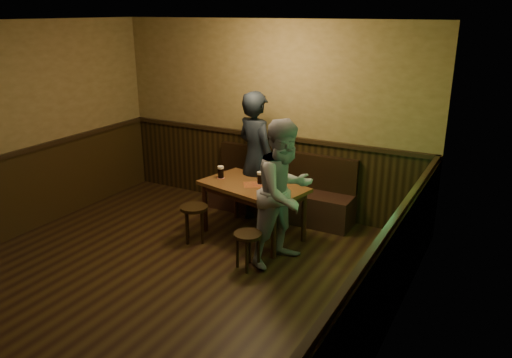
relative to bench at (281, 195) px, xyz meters
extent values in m
cube|color=black|center=(-0.34, -2.75, -0.32)|extent=(5.00, 6.00, 0.02)
cube|color=beige|center=(-0.34, -2.75, 2.50)|extent=(5.00, 6.00, 0.02)
cube|color=olive|center=(-0.34, 0.26, 1.09)|extent=(5.00, 0.02, 2.80)
cube|color=olive|center=(2.17, -2.75, 1.09)|extent=(0.02, 6.00, 2.80)
cube|color=black|center=(-0.34, 0.23, 0.24)|extent=(4.98, 0.04, 1.10)
cube|color=black|center=(2.14, -2.75, 0.24)|extent=(0.04, 5.98, 1.10)
cube|color=black|center=(-0.34, 0.20, 0.82)|extent=(4.98, 0.06, 0.06)
cube|color=black|center=(2.11, -2.75, 0.82)|extent=(0.06, 5.98, 0.06)
cube|color=black|center=(0.00, -0.04, -0.09)|extent=(2.20, 0.50, 0.45)
cube|color=black|center=(0.00, 0.16, 0.39)|extent=(2.20, 0.10, 0.50)
cube|color=#503216|center=(0.00, -0.84, 0.40)|extent=(1.51, 1.06, 0.05)
cube|color=black|center=(0.00, -0.84, 0.33)|extent=(1.37, 0.92, 0.08)
cube|color=maroon|center=(0.00, -0.84, 0.43)|extent=(0.35, 0.35, 0.00)
cylinder|color=black|center=(-0.66, -1.02, 0.03)|extent=(0.07, 0.07, 0.69)
cylinder|color=black|center=(-0.53, -0.40, 0.03)|extent=(0.07, 0.07, 0.69)
cylinder|color=black|center=(0.53, -1.28, 0.03)|extent=(0.07, 0.07, 0.69)
cylinder|color=black|center=(0.66, -0.67, 0.03)|extent=(0.07, 0.07, 0.69)
cylinder|color=black|center=(-0.61, -1.35, 0.16)|extent=(0.43, 0.43, 0.04)
cylinder|color=black|center=(-0.47, -1.37, -0.08)|extent=(0.04, 0.04, 0.47)
cylinder|color=black|center=(-0.58, -1.21, -0.08)|extent=(0.04, 0.04, 0.47)
cylinder|color=black|center=(-0.74, -1.32, -0.08)|extent=(0.04, 0.04, 0.47)
cylinder|color=black|center=(-0.63, -1.48, -0.08)|extent=(0.04, 0.04, 0.47)
cylinder|color=black|center=(0.37, -1.65, 0.12)|extent=(0.43, 0.43, 0.04)
cylinder|color=black|center=(0.49, -1.61, -0.10)|extent=(0.04, 0.04, 0.43)
cylinder|color=black|center=(0.33, -1.53, -0.10)|extent=(0.04, 0.04, 0.43)
cylinder|color=black|center=(0.26, -1.70, -0.10)|extent=(0.04, 0.04, 0.43)
cylinder|color=black|center=(0.42, -1.77, -0.10)|extent=(0.04, 0.04, 0.43)
cylinder|color=maroon|center=(-0.52, -0.81, 0.43)|extent=(0.11, 0.11, 0.00)
cylinder|color=silver|center=(-0.52, -0.81, 0.43)|extent=(0.09, 0.09, 0.00)
cylinder|color=black|center=(-0.52, -0.81, 0.50)|extent=(0.08, 0.08, 0.13)
cylinder|color=beige|center=(-0.52, -0.81, 0.58)|extent=(0.08, 0.08, 0.03)
cylinder|color=maroon|center=(0.07, -0.77, 0.43)|extent=(0.11, 0.11, 0.00)
cylinder|color=silver|center=(0.07, -0.77, 0.43)|extent=(0.09, 0.09, 0.00)
cylinder|color=black|center=(0.07, -0.77, 0.50)|extent=(0.08, 0.08, 0.13)
cylinder|color=beige|center=(0.07, -0.77, 0.58)|extent=(0.08, 0.08, 0.03)
cylinder|color=maroon|center=(0.46, -1.05, 0.43)|extent=(0.11, 0.11, 0.00)
cylinder|color=silver|center=(0.46, -1.05, 0.43)|extent=(0.09, 0.09, 0.00)
cylinder|color=black|center=(0.46, -1.05, 0.50)|extent=(0.08, 0.08, 0.13)
cylinder|color=beige|center=(0.46, -1.05, 0.58)|extent=(0.09, 0.09, 0.03)
cube|color=silver|center=(0.14, -0.59, 0.43)|extent=(0.36, 0.28, 0.02)
cube|color=#B2B2B7|center=(0.14, -0.59, 0.44)|extent=(0.32, 0.23, 0.00)
cube|color=silver|center=(0.16, -0.48, 0.55)|extent=(0.33, 0.12, 0.21)
cube|color=#5D85AE|center=(0.16, -0.49, 0.55)|extent=(0.30, 0.10, 0.18)
cube|color=silver|center=(0.44, -1.12, 0.43)|extent=(0.23, 0.17, 0.00)
imported|color=black|center=(-0.21, -0.38, 0.63)|extent=(0.81, 0.69, 1.89)
imported|color=gray|center=(0.66, -1.29, 0.57)|extent=(0.92, 1.03, 1.76)
camera|label=1|loc=(2.98, -6.25, 2.61)|focal=35.00mm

